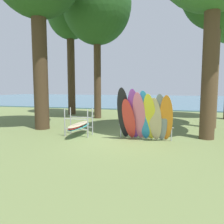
# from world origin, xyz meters

# --- Properties ---
(ground_plane) EXTENTS (80.00, 80.00, 0.00)m
(ground_plane) POSITION_xyz_m (0.00, 0.00, 0.00)
(ground_plane) COLOR olive
(lake_water) EXTENTS (80.00, 36.00, 0.10)m
(lake_water) POSITION_xyz_m (0.00, 30.31, 0.05)
(lake_water) COLOR #477084
(lake_water) RESTS_ON ground
(tree_mid_behind) EXTENTS (3.52, 3.52, 9.94)m
(tree_mid_behind) POSITION_xyz_m (-5.88, 7.85, 7.71)
(tree_mid_behind) COLOR #42301E
(tree_mid_behind) RESTS_ON ground
(tree_deep_back) EXTENTS (4.66, 4.66, 10.44)m
(tree_deep_back) POSITION_xyz_m (-3.15, 6.28, 7.70)
(tree_deep_back) COLOR #4C3823
(tree_deep_back) RESTS_ON ground
(leaning_board_pile) EXTENTS (2.33, 1.03, 2.21)m
(leaning_board_pile) POSITION_xyz_m (0.87, 0.29, 0.99)
(leaning_board_pile) COLOR black
(leaning_board_pile) RESTS_ON ground
(board_storage_rack) EXTENTS (1.15, 2.13, 1.25)m
(board_storage_rack) POSITION_xyz_m (-2.14, 0.56, 0.47)
(board_storage_rack) COLOR #9EA0A5
(board_storage_rack) RESTS_ON ground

